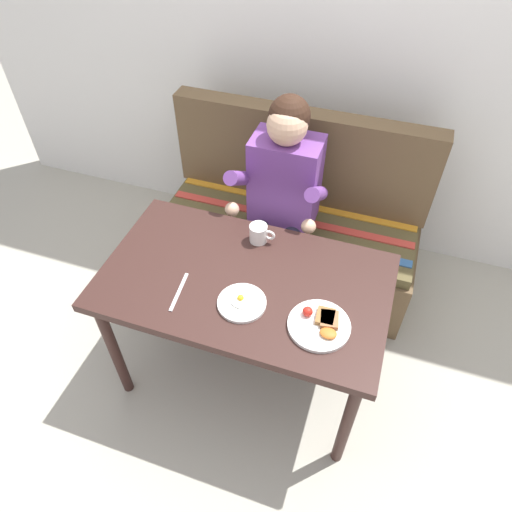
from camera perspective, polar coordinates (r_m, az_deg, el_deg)
The scene contains 9 objects.
ground_plane at distance 2.52m, azimuth -1.13°, elevation -13.84°, with size 8.00×8.00×0.00m, color #A9A495.
back_wall at distance 2.64m, azimuth 8.75°, elevation 26.21°, with size 4.40×0.10×2.60m, color silver.
table at distance 1.98m, azimuth -1.40°, elevation -4.41°, with size 1.20×0.70×0.73m.
couch at distance 2.72m, azimuth 4.18°, elevation 3.12°, with size 1.44×0.56×1.00m.
person at distance 2.33m, azimuth 3.11°, elevation 7.86°, with size 0.45×0.61×1.21m.
plate_breakfast at distance 1.78m, azimuth 7.93°, elevation -8.29°, with size 0.24×0.24×0.05m.
plate_eggs at distance 1.83m, azimuth -1.76°, elevation -5.75°, with size 0.19×0.19×0.04m.
coffee_mug at distance 2.05m, azimuth 0.37°, elevation 2.85°, with size 0.12×0.08×0.09m.
knife at distance 1.90m, azimuth -9.48°, elevation -4.37°, with size 0.01×0.20×0.01m, color silver.
Camera 1 is at (0.45, -1.18, 2.18)m, focal length 32.43 mm.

